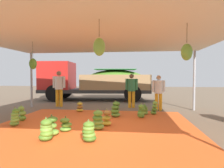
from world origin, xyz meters
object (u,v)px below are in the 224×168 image
at_px(banana_bunch_7, 98,121).
at_px(cargo_truck_main, 92,80).
at_px(banana_bunch_10, 80,107).
at_px(worker_2, 132,88).
at_px(banana_bunch_1, 89,132).
at_px(banana_bunch_4, 145,110).
at_px(worker_0, 159,90).
at_px(worker_1, 59,86).
at_px(banana_bunch_3, 46,130).
at_px(banana_bunch_8, 22,114).
at_px(banana_bunch_2, 141,112).
at_px(banana_bunch_5, 154,108).
at_px(banana_bunch_11, 52,127).
at_px(banana_bunch_12, 15,118).
at_px(banana_bunch_9, 66,125).
at_px(banana_bunch_6, 115,110).
at_px(banana_bunch_0, 107,119).

xyz_separation_m(banana_bunch_7, cargo_truck_main, (-1.67, 6.77, 0.98)).
relative_size(banana_bunch_10, worker_2, 0.28).
height_order(banana_bunch_1, banana_bunch_4, banana_bunch_1).
bearing_deg(banana_bunch_1, worker_0, 64.39).
bearing_deg(worker_1, cargo_truck_main, 70.13).
distance_m(banana_bunch_3, banana_bunch_8, 2.48).
height_order(banana_bunch_2, banana_bunch_5, banana_bunch_5).
bearing_deg(banana_bunch_11, banana_bunch_7, 31.85).
bearing_deg(banana_bunch_12, banana_bunch_9, -12.81).
relative_size(banana_bunch_6, banana_bunch_9, 1.33).
relative_size(banana_bunch_3, banana_bunch_12, 0.96).
bearing_deg(banana_bunch_5, worker_2, 119.74).
relative_size(banana_bunch_3, banana_bunch_11, 1.03).
xyz_separation_m(banana_bunch_0, worker_1, (-2.90, 3.42, 0.81)).
height_order(banana_bunch_5, worker_2, worker_2).
relative_size(banana_bunch_9, cargo_truck_main, 0.07).
relative_size(banana_bunch_4, banana_bunch_12, 0.79).
relative_size(banana_bunch_3, worker_0, 0.35).
bearing_deg(worker_2, banana_bunch_7, -102.34).
distance_m(banana_bunch_4, banana_bunch_12, 4.52).
height_order(banana_bunch_6, worker_0, worker_0).
relative_size(banana_bunch_0, banana_bunch_9, 1.11).
relative_size(banana_bunch_11, worker_0, 0.33).
bearing_deg(banana_bunch_6, cargo_truck_main, 111.52).
bearing_deg(banana_bunch_1, worker_1, 118.94).
bearing_deg(banana_bunch_0, banana_bunch_8, 174.55).
height_order(banana_bunch_2, banana_bunch_11, banana_bunch_2).
xyz_separation_m(banana_bunch_4, worker_1, (-4.13, 1.62, 0.83)).
bearing_deg(banana_bunch_11, banana_bunch_1, -18.02).
bearing_deg(banana_bunch_12, banana_bunch_10, 62.63).
height_order(banana_bunch_0, banana_bunch_8, banana_bunch_8).
distance_m(banana_bunch_9, worker_2, 4.62).
xyz_separation_m(banana_bunch_8, banana_bunch_11, (1.67, -1.40, -0.01)).
bearing_deg(cargo_truck_main, banana_bunch_9, -83.21).
height_order(banana_bunch_8, cargo_truck_main, cargo_truck_main).
bearing_deg(banana_bunch_0, banana_bunch_5, 49.75).
relative_size(banana_bunch_9, worker_2, 0.28).
relative_size(banana_bunch_6, banana_bunch_11, 1.17).
relative_size(banana_bunch_9, worker_1, 0.26).
bearing_deg(banana_bunch_12, worker_0, 34.72).
relative_size(banana_bunch_3, banana_bunch_7, 0.92).
bearing_deg(banana_bunch_6, banana_bunch_7, -100.53).
xyz_separation_m(banana_bunch_3, worker_2, (1.88, 5.00, 0.70)).
height_order(banana_bunch_1, banana_bunch_11, banana_bunch_11).
height_order(banana_bunch_9, worker_0, worker_0).
height_order(banana_bunch_5, banana_bunch_8, banana_bunch_5).
relative_size(banana_bunch_11, worker_1, 0.29).
bearing_deg(worker_2, banana_bunch_9, -111.90).
bearing_deg(banana_bunch_3, banana_bunch_2, 50.31).
bearing_deg(banana_bunch_8, worker_0, 28.39).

